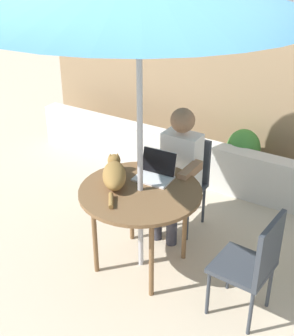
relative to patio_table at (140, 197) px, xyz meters
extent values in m
plane|color=#BCAD93|center=(0.00, 0.00, -0.68)|extent=(14.00, 14.00, 0.00)
cube|color=#937756|center=(0.00, 2.15, 0.24)|extent=(5.38, 0.08, 1.85)
cube|color=beige|center=(0.00, 1.56, -0.43)|extent=(4.84, 0.20, 0.51)
cylinder|color=brown|center=(0.00, 0.00, 0.05)|extent=(0.99, 0.99, 0.03)
cylinder|color=brown|center=(0.27, 0.27, -0.32)|extent=(0.04, 0.04, 0.72)
cylinder|color=brown|center=(-0.27, 0.27, -0.32)|extent=(0.04, 0.04, 0.72)
cylinder|color=brown|center=(-0.27, -0.27, -0.32)|extent=(0.04, 0.04, 0.72)
cylinder|color=brown|center=(0.27, -0.27, -0.32)|extent=(0.04, 0.04, 0.72)
cylinder|color=#B7B7BC|center=(0.00, 0.00, 0.45)|extent=(0.04, 0.04, 2.27)
cube|color=#33383F|center=(0.00, 0.70, -0.27)|extent=(0.40, 0.40, 0.04)
cube|color=#33383F|center=(0.00, 0.88, -0.03)|extent=(0.40, 0.04, 0.44)
cylinder|color=#33383F|center=(0.17, 0.87, -0.48)|extent=(0.03, 0.03, 0.40)
cylinder|color=#33383F|center=(-0.17, 0.87, -0.48)|extent=(0.03, 0.03, 0.40)
cylinder|color=#33383F|center=(-0.17, 0.53, -0.48)|extent=(0.03, 0.03, 0.40)
cylinder|color=#33383F|center=(0.17, 0.53, -0.48)|extent=(0.03, 0.03, 0.40)
cube|color=#33383F|center=(0.91, -0.06, -0.27)|extent=(0.43, 0.43, 0.04)
cube|color=#33383F|center=(1.09, -0.07, -0.03)|extent=(0.06, 0.40, 0.44)
cylinder|color=#33383F|center=(1.07, -0.24, -0.48)|extent=(0.03, 0.03, 0.40)
cylinder|color=#33383F|center=(1.09, 0.10, -0.48)|extent=(0.03, 0.03, 0.40)
cylinder|color=#33383F|center=(0.76, 0.12, -0.48)|extent=(0.03, 0.03, 0.40)
cylinder|color=#33383F|center=(0.73, -0.22, -0.48)|extent=(0.03, 0.03, 0.40)
cube|color=white|center=(0.00, 0.70, 0.02)|extent=(0.34, 0.20, 0.54)
sphere|color=#936B4C|center=(0.00, 0.69, 0.42)|extent=(0.22, 0.22, 0.22)
cube|color=#383842|center=(-0.08, 0.55, -0.20)|extent=(0.12, 0.30, 0.12)
cylinder|color=#383842|center=(-0.08, 0.40, -0.47)|extent=(0.10, 0.10, 0.44)
cube|color=#383842|center=(0.08, 0.55, -0.20)|extent=(0.12, 0.30, 0.12)
cylinder|color=#383842|center=(0.08, 0.40, -0.47)|extent=(0.10, 0.10, 0.44)
cube|color=#936B4C|center=(-0.20, 0.48, 0.07)|extent=(0.08, 0.32, 0.08)
cube|color=#936B4C|center=(0.20, 0.48, 0.07)|extent=(0.08, 0.32, 0.08)
cube|color=silver|center=(0.00, 0.20, 0.07)|extent=(0.31, 0.24, 0.02)
cube|color=black|center=(-0.01, 0.30, 0.18)|extent=(0.30, 0.08, 0.20)
cube|color=silver|center=(-0.01, 0.31, 0.18)|extent=(0.30, 0.07, 0.20)
ellipsoid|color=olive|center=(-0.22, -0.04, 0.15)|extent=(0.39, 0.44, 0.17)
sphere|color=olive|center=(-0.35, 0.14, 0.17)|extent=(0.11, 0.11, 0.11)
ellipsoid|color=white|center=(-0.28, 0.05, 0.11)|extent=(0.17, 0.17, 0.09)
cylinder|color=olive|center=(-0.08, -0.29, 0.09)|extent=(0.14, 0.17, 0.04)
cone|color=olive|center=(-0.33, 0.16, 0.22)|extent=(0.04, 0.04, 0.03)
cone|color=olive|center=(-0.38, 0.12, 0.22)|extent=(0.04, 0.04, 0.03)
cylinder|color=#9E5138|center=(0.18, 1.81, -0.57)|extent=(0.32, 0.32, 0.24)
ellipsoid|color=#3D7F33|center=(0.18, 1.81, -0.26)|extent=(0.37, 0.37, 0.44)
camera|label=1|loc=(1.73, -2.66, 1.94)|focal=49.59mm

